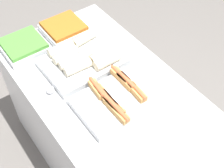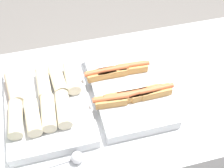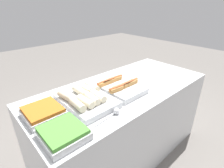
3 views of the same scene
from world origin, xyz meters
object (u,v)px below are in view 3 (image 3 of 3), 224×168
object	(u,v)px
tray_hotdogs	(118,86)
tray_side_front	(63,133)
serving_spoon_near	(115,112)
tray_side_back	(43,112)
tray_wraps	(86,98)

from	to	relation	value
tray_hotdogs	tray_side_front	world-z (taller)	tray_hotdogs
serving_spoon_near	tray_side_back	bearing A→B (deg)	139.95
tray_hotdogs	tray_wraps	size ratio (longest dim) A/B	0.98
tray_side_front	tray_hotdogs	bearing A→B (deg)	19.09
tray_wraps	tray_side_back	xyz separation A→B (m)	(-0.34, 0.05, -0.01)
tray_side_front	tray_side_back	world-z (taller)	same
tray_hotdogs	serving_spoon_near	world-z (taller)	tray_hotdogs
tray_hotdogs	tray_side_front	bearing A→B (deg)	-160.91
tray_side_front	tray_side_back	xyz separation A→B (m)	(0.00, 0.30, 0.00)
tray_hotdogs	serving_spoon_near	distance (m)	0.41
tray_side_front	serving_spoon_near	xyz separation A→B (m)	(0.40, -0.04, -0.01)
tray_side_back	serving_spoon_near	size ratio (longest dim) A/B	1.17
tray_hotdogs	tray_side_back	xyz separation A→B (m)	(-0.70, 0.06, -0.00)
serving_spoon_near	tray_side_front	bearing A→B (deg)	174.71
tray_wraps	tray_side_back	distance (m)	0.34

